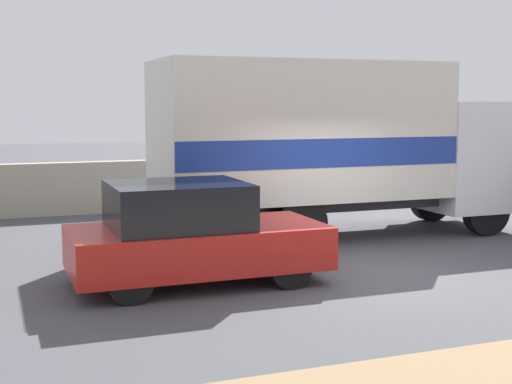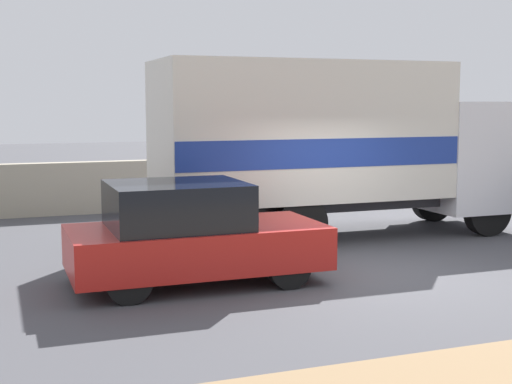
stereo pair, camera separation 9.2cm
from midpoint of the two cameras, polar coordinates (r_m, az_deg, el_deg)
The scene contains 4 objects.
ground_plane at distance 11.74m, azimuth 8.88°, elevation -6.44°, with size 80.00×80.00×0.00m, color #47474C.
stone_wall_backdrop at distance 18.88m, azimuth -3.08°, elevation 0.78°, with size 60.00×0.35×1.29m.
box_truck at distance 14.54m, azimuth 5.93°, elevation 3.98°, with size 7.59×2.38×3.54m.
car_hatchback at distance 10.84m, azimuth -5.42°, elevation -3.39°, with size 3.83×1.83×1.56m.
Camera 1 is at (-5.70, -9.89, 2.74)m, focal length 50.00 mm.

